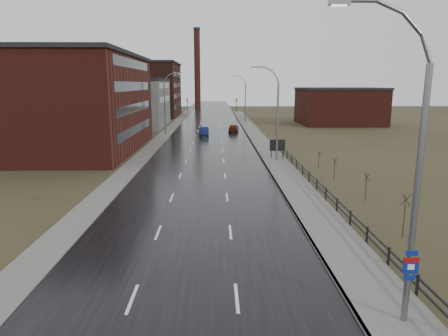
{
  "coord_description": "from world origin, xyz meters",
  "views": [
    {
      "loc": [
        1.43,
        -12.03,
        9.3
      ],
      "look_at": [
        2.01,
        17.84,
        3.0
      ],
      "focal_mm": 32.0,
      "sensor_mm": 36.0,
      "label": 1
    }
  ],
  "objects_px": {
    "car_near": "(204,132)",
    "billboard": "(277,146)",
    "car_far": "(234,128)",
    "streetlight_main": "(410,175)"
  },
  "relations": [
    {
      "from": "streetlight_main",
      "to": "car_near",
      "type": "distance_m",
      "value": 58.99
    },
    {
      "from": "car_near",
      "to": "billboard",
      "type": "bearing_deg",
      "value": -67.33
    },
    {
      "from": "streetlight_main",
      "to": "billboard",
      "type": "distance_m",
      "value": 35.75
    },
    {
      "from": "billboard",
      "to": "car_near",
      "type": "relative_size",
      "value": 0.52
    },
    {
      "from": "billboard",
      "to": "car_far",
      "type": "xyz_separation_m",
      "value": [
        -4.28,
        28.79,
        -0.89
      ]
    },
    {
      "from": "billboard",
      "to": "car_far",
      "type": "distance_m",
      "value": 29.12
    },
    {
      "from": "car_near",
      "to": "car_far",
      "type": "bearing_deg",
      "value": 47.08
    },
    {
      "from": "streetlight_main",
      "to": "car_near",
      "type": "bearing_deg",
      "value": 99.07
    },
    {
      "from": "streetlight_main",
      "to": "billboard",
      "type": "bearing_deg",
      "value": 88.99
    },
    {
      "from": "billboard",
      "to": "car_near",
      "type": "distance_m",
      "value": 24.63
    }
  ]
}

